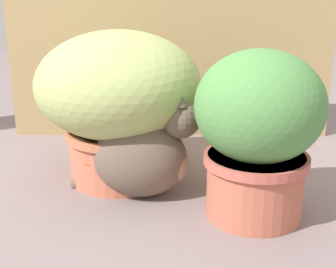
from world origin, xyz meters
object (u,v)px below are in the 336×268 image
mushroom_ornament_red (98,158)px  mushroom_ornament_pink (121,166)px  leafy_planter (258,129)px  grass_planter (119,98)px  cat (146,154)px

mushroom_ornament_red → mushroom_ornament_pink: bearing=-29.5°
leafy_planter → mushroom_ornament_red: 0.46m
grass_planter → mushroom_ornament_pink: (0.01, -0.13, -0.16)m
grass_planter → cat: 0.20m
cat → mushroom_ornament_red: bearing=167.9°
cat → grass_planter: bearing=126.0°
grass_planter → mushroom_ornament_red: bearing=-121.8°
mushroom_ornament_red → grass_planter: bearing=58.2°
mushroom_ornament_pink → leafy_planter: bearing=-17.2°
grass_planter → mushroom_ornament_pink: 0.21m
mushroom_ornament_pink → mushroom_ornament_red: bearing=150.5°
leafy_planter → cat: leafy_planter is taller
mushroom_ornament_red → mushroom_ornament_pink: size_ratio=1.09×
grass_planter → leafy_planter: 0.44m
leafy_planter → mushroom_ornament_pink: bearing=162.8°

